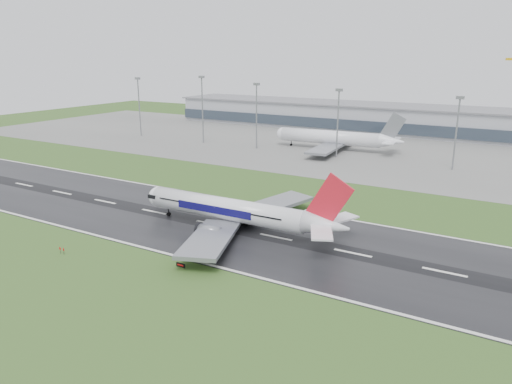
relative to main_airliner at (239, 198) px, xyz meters
The scene contains 12 objects.
ground 30.72m from the main_airliner, behind, with size 520.00×520.00×0.00m, color #2D4F1D.
runway 30.70m from the main_airliner, behind, with size 400.00×45.00×0.10m, color black.
apron 129.00m from the main_airliner, 103.22° to the left, with size 400.00×130.00×0.08m, color slate.
terminal 187.62m from the main_airliner, 99.03° to the left, with size 240.00×36.00×15.00m, color #9598A0.
main_airliner is the anchor object (origin of this frame).
parked_airliner 118.21m from the main_airliner, 99.54° to the left, with size 63.29×58.93×18.55m, color white, non-canonical shape.
runway_sign 26.98m from the main_airliner, 87.07° to the right, with size 2.30×0.26×1.04m, color black, non-canonical shape.
floodmast_0 163.09m from the main_airliner, 142.02° to the left, with size 0.64×0.64×30.92m, color gray.
floodmast_1 131.83m from the main_airliner, 130.36° to the left, with size 0.64×0.64×32.65m, color gray.
floodmast_2 113.79m from the main_airliner, 118.03° to the left, with size 0.64×0.64×30.06m, color gray.
floodmast_3 101.21m from the main_airliner, 97.02° to the left, with size 0.64×0.64×28.78m, color gray.
floodmast_4 106.78m from the main_airliner, 70.10° to the left, with size 0.64×0.64×27.61m, color gray.
Camera 1 is at (92.58, -99.72, 43.86)m, focal length 33.86 mm.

